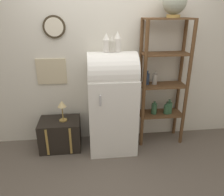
% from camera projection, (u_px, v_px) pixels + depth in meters
% --- Properties ---
extents(ground_plane, '(12.00, 12.00, 0.00)m').
position_uv_depth(ground_plane, '(114.00, 155.00, 3.11)').
color(ground_plane, '#60564C').
extents(wall_back, '(7.00, 0.09, 2.70)m').
position_uv_depth(wall_back, '(109.00, 53.00, 3.13)').
color(wall_back, silver).
rests_on(wall_back, ground_plane).
extents(refrigerator, '(0.66, 0.63, 1.43)m').
position_uv_depth(refrigerator, '(112.00, 101.00, 3.06)').
color(refrigerator, white).
rests_on(refrigerator, ground_plane).
extents(suitcase_trunk, '(0.58, 0.43, 0.45)m').
position_uv_depth(suitcase_trunk, '(61.00, 134.00, 3.23)').
color(suitcase_trunk, black).
rests_on(suitcase_trunk, ground_plane).
extents(shelf_unit, '(0.68, 0.33, 1.83)m').
position_uv_depth(shelf_unit, '(163.00, 81.00, 3.16)').
color(shelf_unit, brown).
rests_on(shelf_unit, ground_plane).
extents(globe, '(0.31, 0.31, 0.35)m').
position_uv_depth(globe, '(175.00, 2.00, 2.75)').
color(globe, '#AD8942').
rests_on(globe, shelf_unit).
extents(vase_left, '(0.09, 0.09, 0.23)m').
position_uv_depth(vase_left, '(106.00, 43.00, 2.76)').
color(vase_left, white).
rests_on(vase_left, refrigerator).
extents(vase_center, '(0.08, 0.08, 0.21)m').
position_uv_depth(vase_center, '(112.00, 44.00, 2.76)').
color(vase_center, beige).
rests_on(vase_center, refrigerator).
extents(vase_right, '(0.10, 0.10, 0.25)m').
position_uv_depth(vase_right, '(117.00, 42.00, 2.77)').
color(vase_right, white).
rests_on(vase_right, refrigerator).
extents(desk_lamp, '(0.12, 0.12, 0.31)m').
position_uv_depth(desk_lamp, '(62.00, 106.00, 3.06)').
color(desk_lamp, '#AD8942').
rests_on(desk_lamp, suitcase_trunk).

